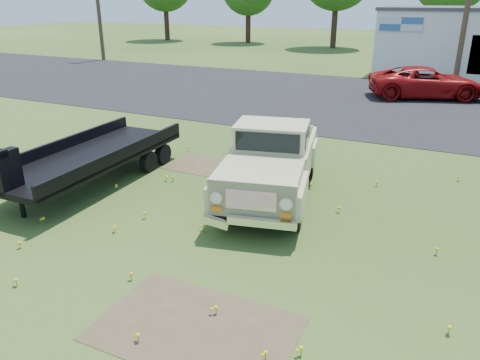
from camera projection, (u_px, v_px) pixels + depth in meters
name	position (u px, v px, depth m)	size (l,w,h in m)	color
ground	(207.00, 228.00, 10.24)	(140.00, 140.00, 0.00)	#2C4917
asphalt_lot	(359.00, 101.00, 22.81)	(90.00, 14.00, 0.02)	black
dirt_patch_a	(196.00, 329.00, 7.11)	(3.00, 2.00, 0.01)	#4C4028
dirt_patch_b	(206.00, 166.00, 13.98)	(2.20, 1.60, 0.01)	#4C4028
vintage_pickup_truck	(271.00, 161.00, 11.48)	(2.06, 5.29, 1.92)	tan
flatbed_trailer	(90.00, 152.00, 12.44)	(2.09, 6.27, 1.71)	black
red_pickup	(426.00, 83.00, 23.16)	(2.51, 5.45, 1.51)	maroon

